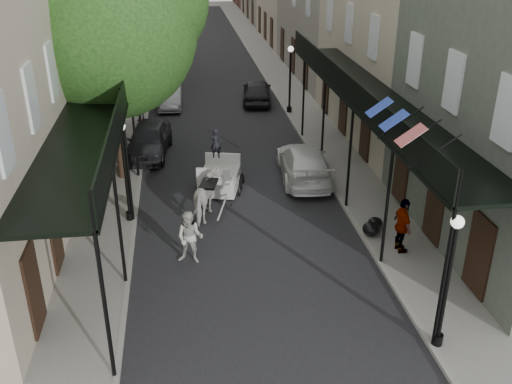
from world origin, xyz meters
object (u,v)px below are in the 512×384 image
object	(u,v)px
lamppost_left	(125,170)
car_right_far	(257,91)
pedestrian_sidewalk_left	(140,104)
car_left_mid	(170,97)
horse	(209,196)
lamppost_right_far	(290,78)
pedestrian_walking	(190,238)
car_right_near	(304,163)
carriage	(221,162)
car_left_far	(156,69)
tree_near	(119,21)
pedestrian_sidewalk_right	(402,226)
car_left_near	(149,139)
lamppost_right_near	(447,281)

from	to	relation	value
lamppost_left	car_right_far	xyz separation A→B (m)	(6.70, 14.51, -1.34)
pedestrian_sidewalk_left	car_left_mid	world-z (taller)	pedestrian_sidewalk_left
horse	car_right_far	bearing A→B (deg)	-90.49
lamppost_right_far	pedestrian_sidewalk_left	xyz separation A→B (m)	(-8.30, -0.45, -0.99)
pedestrian_walking	car_right_near	world-z (taller)	pedestrian_walking
carriage	car_left_far	world-z (taller)	carriage
tree_near	pedestrian_sidewalk_right	xyz separation A→B (m)	(9.01, -7.65, -5.43)
pedestrian_sidewalk_left	pedestrian_sidewalk_right	bearing A→B (deg)	105.23
car_left_near	car_right_near	xyz separation A→B (m)	(6.59, -3.67, -0.05)
carriage	car_right_near	distance (m)	3.60
horse	lamppost_left	bearing A→B (deg)	14.27
lamppost_right_far	car_left_far	xyz separation A→B (m)	(-7.70, 9.49, -1.42)
horse	pedestrian_sidewalk_left	xyz separation A→B (m)	(-2.97, 11.55, 0.20)
pedestrian_sidewalk_right	car_left_far	distance (m)	26.35
lamppost_left	car_left_near	bearing A→B (deg)	85.71
lamppost_left	car_left_mid	distance (m)	14.43
car_right_near	horse	bearing A→B (deg)	39.69
lamppost_right_near	horse	world-z (taller)	lamppost_right_near
lamppost_right_near	car_right_far	distance (m)	22.60
car_right_near	car_left_near	bearing A→B (deg)	-24.85
lamppost_right_near	car_right_near	distance (m)	11.14
lamppost_right_near	car_left_near	bearing A→B (deg)	117.70
horse	car_right_near	distance (m)	5.18
pedestrian_sidewalk_right	car_left_near	world-z (taller)	pedestrian_sidewalk_right
carriage	car_left_mid	world-z (taller)	carriage
car_left_near	car_right_far	distance (m)	10.00
lamppost_right_near	carriage	size ratio (longest dim) A/B	1.28
lamppost_left	pedestrian_sidewalk_left	xyz separation A→B (m)	(-0.10, 11.55, -0.99)
tree_near	car_left_near	size ratio (longest dim) A/B	2.16
car_left_mid	car_right_near	xyz separation A→B (m)	(5.59, -11.28, 0.10)
car_right_near	car_right_far	size ratio (longest dim) A/B	1.17
car_right_far	pedestrian_sidewalk_left	bearing A→B (deg)	31.50
lamppost_right_far	lamppost_left	bearing A→B (deg)	-124.35
pedestrian_walking	carriage	bearing A→B (deg)	93.17
car_left_near	car_left_far	xyz separation A→B (m)	(0.00, 14.83, -0.13)
lamppost_left	car_left_far	xyz separation A→B (m)	(0.50, 21.49, -1.42)
car_left_near	car_right_far	size ratio (longest dim) A/B	1.07
car_left_mid	pedestrian_sidewalk_right	bearing A→B (deg)	-65.68
lamppost_right_near	horse	xyz separation A→B (m)	(-5.33, 8.00, -1.18)
pedestrian_sidewalk_right	car_left_far	size ratio (longest dim) A/B	0.42
car_left_far	pedestrian_sidewalk_left	bearing A→B (deg)	-72.23
lamppost_right_near	car_left_mid	world-z (taller)	lamppost_right_near
car_left_near	car_left_mid	world-z (taller)	car_left_near
pedestrian_sidewalk_right	car_left_near	xyz separation A→B (m)	(-8.41, 10.15, -0.30)
pedestrian_walking	pedestrian_sidewalk_right	xyz separation A→B (m)	(6.81, -0.48, 0.17)
lamppost_left	horse	bearing A→B (deg)	0.00
lamppost_right_near	car_left_near	xyz separation A→B (m)	(-7.70, 14.67, -1.29)
pedestrian_walking	pedestrian_sidewalk_right	distance (m)	6.83
lamppost_left	car_left_mid	xyz separation A→B (m)	(1.50, 14.28, -1.44)
lamppost_right_far	pedestrian_walking	bearing A→B (deg)	-112.13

